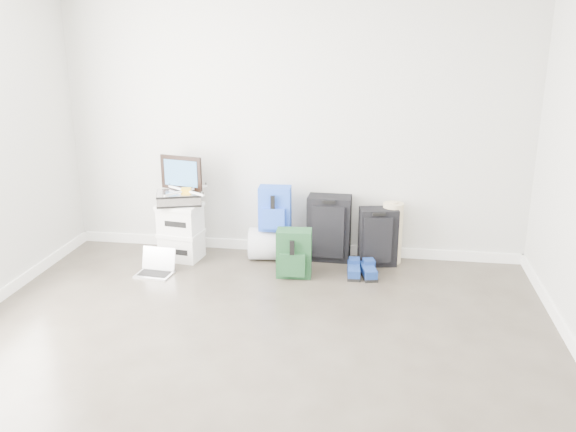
% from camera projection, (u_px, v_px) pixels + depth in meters
% --- Properties ---
extents(ground, '(5.00, 5.00, 0.00)m').
position_uv_depth(ground, '(235.00, 389.00, 3.85)').
color(ground, '#352E27').
rests_on(ground, ground).
extents(room_envelope, '(4.52, 5.02, 2.71)m').
position_uv_depth(room_envelope, '(228.00, 116.00, 3.35)').
color(room_envelope, beige).
rests_on(room_envelope, ground).
extents(boxes_stack, '(0.43, 0.37, 0.56)m').
position_uv_depth(boxes_stack, '(181.00, 231.00, 5.94)').
color(boxes_stack, silver).
rests_on(boxes_stack, ground).
extents(briefcase, '(0.48, 0.41, 0.12)m').
position_uv_depth(briefcase, '(179.00, 198.00, 5.84)').
color(briefcase, '#B2B2B7').
rests_on(briefcase, boxes_stack).
extents(painting, '(0.43, 0.13, 0.33)m').
position_uv_depth(painting, '(181.00, 173.00, 5.86)').
color(painting, black).
rests_on(painting, briefcase).
extents(drone, '(0.44, 0.44, 0.05)m').
position_uv_depth(drone, '(186.00, 191.00, 5.78)').
color(drone, gold).
rests_on(drone, briefcase).
extents(duffel_bag, '(0.54, 0.36, 0.32)m').
position_uv_depth(duffel_bag, '(276.00, 244.00, 5.95)').
color(duffel_bag, gray).
rests_on(duffel_bag, ground).
extents(blue_backpack, '(0.31, 0.24, 0.42)m').
position_uv_depth(blue_backpack, '(275.00, 209.00, 5.82)').
color(blue_backpack, '#1B2BB4').
rests_on(blue_backpack, duffel_bag).
extents(large_suitcase, '(0.42, 0.28, 0.64)m').
position_uv_depth(large_suitcase, '(329.00, 228.00, 5.91)').
color(large_suitcase, black).
rests_on(large_suitcase, ground).
extents(green_backpack, '(0.33, 0.25, 0.44)m').
position_uv_depth(green_backpack, '(294.00, 254.00, 5.53)').
color(green_backpack, '#133422').
rests_on(green_backpack, ground).
extents(carry_on, '(0.38, 0.29, 0.56)m').
position_uv_depth(carry_on, '(378.00, 237.00, 5.79)').
color(carry_on, black).
rests_on(carry_on, ground).
extents(shoes, '(0.29, 0.32, 0.10)m').
position_uv_depth(shoes, '(361.00, 271.00, 5.58)').
color(shoes, black).
rests_on(shoes, ground).
extents(rolled_rug, '(0.19, 0.19, 0.60)m').
position_uv_depth(rolled_rug, '(392.00, 233.00, 5.84)').
color(rolled_rug, tan).
rests_on(rolled_rug, ground).
extents(laptop, '(0.34, 0.26, 0.23)m').
position_uv_depth(laptop, '(156.00, 268.00, 5.64)').
color(laptop, silver).
rests_on(laptop, ground).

